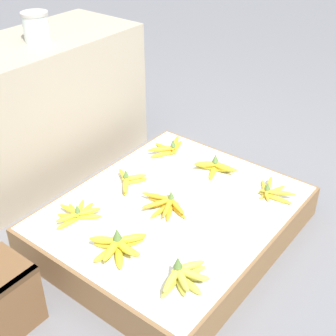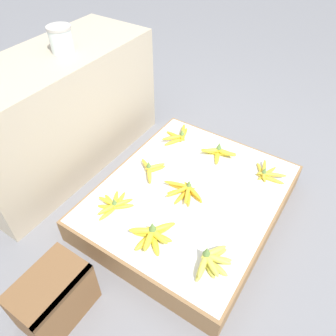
# 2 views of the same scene
# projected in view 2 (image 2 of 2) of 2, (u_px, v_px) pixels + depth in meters

# --- Properties ---
(ground_plane) EXTENTS (10.00, 10.00, 0.00)m
(ground_plane) POSITION_uv_depth(u_px,v_px,m) (189.00, 210.00, 1.98)
(ground_plane) COLOR slate
(display_platform) EXTENTS (1.14, 0.96, 0.17)m
(display_platform) POSITION_uv_depth(u_px,v_px,m) (189.00, 201.00, 1.92)
(display_platform) COLOR olive
(display_platform) RESTS_ON ground_plane
(back_vendor_table) EXTENTS (1.33, 0.52, 0.75)m
(back_vendor_table) POSITION_uv_depth(u_px,v_px,m) (59.00, 114.00, 2.06)
(back_vendor_table) COLOR tan
(back_vendor_table) RESTS_ON ground_plane
(wooden_crate) EXTENTS (0.33, 0.22, 0.27)m
(wooden_crate) POSITION_uv_depth(u_px,v_px,m) (54.00, 297.00, 1.44)
(wooden_crate) COLOR brown
(wooden_crate) RESTS_ON ground_plane
(banana_bunch_front_left) EXTENTS (0.24, 0.16, 0.11)m
(banana_bunch_front_left) POSITION_uv_depth(u_px,v_px,m) (211.00, 261.00, 1.51)
(banana_bunch_front_left) COLOR gold
(banana_bunch_front_left) RESTS_ON display_platform
(banana_bunch_front_midright) EXTENTS (0.17, 0.21, 0.08)m
(banana_bunch_front_midright) POSITION_uv_depth(u_px,v_px,m) (267.00, 173.00, 1.94)
(banana_bunch_front_midright) COLOR gold
(banana_bunch_front_midright) RESTS_ON display_platform
(banana_bunch_middle_left) EXTENTS (0.24, 0.22, 0.11)m
(banana_bunch_middle_left) POSITION_uv_depth(u_px,v_px,m) (153.00, 235.00, 1.61)
(banana_bunch_middle_left) COLOR yellow
(banana_bunch_middle_left) RESTS_ON display_platform
(banana_bunch_middle_midleft) EXTENTS (0.18, 0.26, 0.08)m
(banana_bunch_middle_midleft) POSITION_uv_depth(u_px,v_px,m) (185.00, 191.00, 1.83)
(banana_bunch_middle_midleft) COLOR gold
(banana_bunch_middle_midleft) RESTS_ON display_platform
(banana_bunch_middle_midright) EXTENTS (0.17, 0.23, 0.10)m
(banana_bunch_middle_midright) POSITION_uv_depth(u_px,v_px,m) (219.00, 152.00, 2.06)
(banana_bunch_middle_midright) COLOR yellow
(banana_bunch_middle_midright) RESTS_ON display_platform
(banana_bunch_back_left) EXTENTS (0.23, 0.19, 0.08)m
(banana_bunch_back_left) POSITION_uv_depth(u_px,v_px,m) (114.00, 204.00, 1.76)
(banana_bunch_back_left) COLOR yellow
(banana_bunch_back_left) RESTS_ON display_platform
(banana_bunch_back_midleft) EXTENTS (0.19, 0.17, 0.09)m
(banana_bunch_back_midleft) POSITION_uv_depth(u_px,v_px,m) (150.00, 169.00, 1.96)
(banana_bunch_back_midleft) COLOR gold
(banana_bunch_back_midleft) RESTS_ON display_platform
(banana_bunch_back_midright) EXTENTS (0.25, 0.16, 0.09)m
(banana_bunch_back_midright) POSITION_uv_depth(u_px,v_px,m) (178.00, 136.00, 2.20)
(banana_bunch_back_midright) COLOR gold
(banana_bunch_back_midright) RESTS_ON display_platform
(glass_jar) EXTENTS (0.13, 0.13, 0.14)m
(glass_jar) POSITION_uv_depth(u_px,v_px,m) (61.00, 39.00, 1.80)
(glass_jar) COLOR silver
(glass_jar) RESTS_ON back_vendor_table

